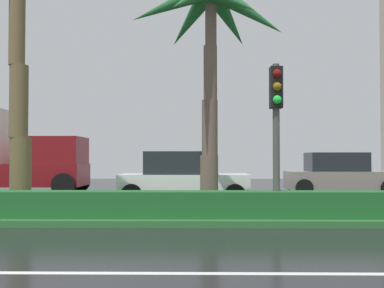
{
  "coord_description": "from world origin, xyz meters",
  "views": [
    {
      "loc": [
        2.23,
        -4.26,
        1.52
      ],
      "look_at": [
        2.05,
        9.12,
        1.9
      ],
      "focal_mm": 44.54,
      "sensor_mm": 36.0,
      "label": 1
    }
  ],
  "objects_px": {
    "car_in_traffic_second": "(183,178)",
    "palm_tree_centre": "(210,22)",
    "box_truck_lead": "(5,157)",
    "car_in_traffic_third": "(339,175)",
    "traffic_signal_median_right": "(276,111)"
  },
  "relations": [
    {
      "from": "traffic_signal_median_right",
      "to": "box_truck_lead",
      "type": "relative_size",
      "value": 0.55
    },
    {
      "from": "car_in_traffic_second",
      "to": "car_in_traffic_third",
      "type": "xyz_separation_m",
      "value": [
        6.25,
        3.43,
        0.0
      ]
    },
    {
      "from": "traffic_signal_median_right",
      "to": "car_in_traffic_second",
      "type": "height_order",
      "value": "traffic_signal_median_right"
    },
    {
      "from": "box_truck_lead",
      "to": "car_in_traffic_third",
      "type": "height_order",
      "value": "box_truck_lead"
    },
    {
      "from": "traffic_signal_median_right",
      "to": "car_in_traffic_second",
      "type": "bearing_deg",
      "value": 114.75
    },
    {
      "from": "palm_tree_centre",
      "to": "box_truck_lead",
      "type": "xyz_separation_m",
      "value": [
        -8.29,
        7.11,
        -3.52
      ]
    },
    {
      "from": "box_truck_lead",
      "to": "car_in_traffic_third",
      "type": "relative_size",
      "value": 1.49
    },
    {
      "from": "box_truck_lead",
      "to": "car_in_traffic_third",
      "type": "bearing_deg",
      "value": 0.06
    },
    {
      "from": "car_in_traffic_second",
      "to": "palm_tree_centre",
      "type": "bearing_deg",
      "value": -77.1
    },
    {
      "from": "traffic_signal_median_right",
      "to": "palm_tree_centre",
      "type": "bearing_deg",
      "value": 137.36
    },
    {
      "from": "car_in_traffic_second",
      "to": "box_truck_lead",
      "type": "bearing_deg",
      "value": 155.33
    },
    {
      "from": "car_in_traffic_second",
      "to": "car_in_traffic_third",
      "type": "relative_size",
      "value": 1.0
    },
    {
      "from": "car_in_traffic_third",
      "to": "traffic_signal_median_right",
      "type": "bearing_deg",
      "value": -114.76
    },
    {
      "from": "box_truck_lead",
      "to": "car_in_traffic_second",
      "type": "xyz_separation_m",
      "value": [
        7.44,
        -3.42,
        -0.72
      ]
    },
    {
      "from": "palm_tree_centre",
      "to": "car_in_traffic_second",
      "type": "height_order",
      "value": "palm_tree_centre"
    }
  ]
}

